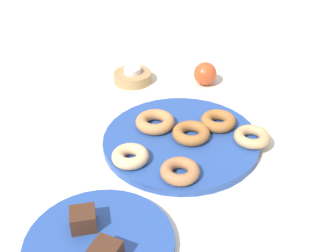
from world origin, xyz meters
TOP-DOWN VIEW (x-y plane):
  - ground_plane at (0.00, 0.00)m, footprint 2.40×2.40m
  - donut_plate at (0.00, 0.00)m, footprint 0.35×0.35m
  - donut_0 at (0.04, 0.06)m, footprint 0.11×0.11m
  - donut_1 at (-0.00, -0.02)m, footprint 0.10×0.10m
  - donut_2 at (-0.09, 0.10)m, footprint 0.11×0.11m
  - donut_3 at (-0.01, -0.16)m, footprint 0.11×0.11m
  - donut_4 at (0.05, -0.09)m, footprint 0.09×0.09m
  - donut_5 at (-0.13, -0.00)m, footprint 0.09×0.09m
  - cake_plate at (-0.31, 0.13)m, footprint 0.26×0.26m
  - brownie_far at (-0.27, 0.16)m, footprint 0.05×0.05m
  - candle_holder at (0.29, 0.14)m, footprint 0.11×0.11m
  - tealight at (0.29, 0.14)m, footprint 0.05×0.05m
  - apple at (0.29, -0.06)m, footprint 0.06×0.06m

SIDE VIEW (x-z plane):
  - ground_plane at x=0.00m, z-range 0.00..0.00m
  - cake_plate at x=-0.31m, z-range 0.00..0.02m
  - donut_plate at x=0.00m, z-range 0.00..0.02m
  - candle_holder at x=0.29m, z-range 0.00..0.03m
  - donut_3 at x=-0.01m, z-range 0.02..0.04m
  - donut_5 at x=-0.13m, z-range 0.02..0.04m
  - donut_1 at x=0.00m, z-range 0.02..0.04m
  - donut_2 at x=-0.09m, z-range 0.02..0.04m
  - donut_4 at x=0.05m, z-range 0.02..0.04m
  - donut_0 at x=0.04m, z-range 0.02..0.04m
  - apple at x=0.29m, z-range 0.00..0.06m
  - brownie_far at x=-0.27m, z-range 0.02..0.05m
  - tealight at x=0.29m, z-range 0.03..0.04m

